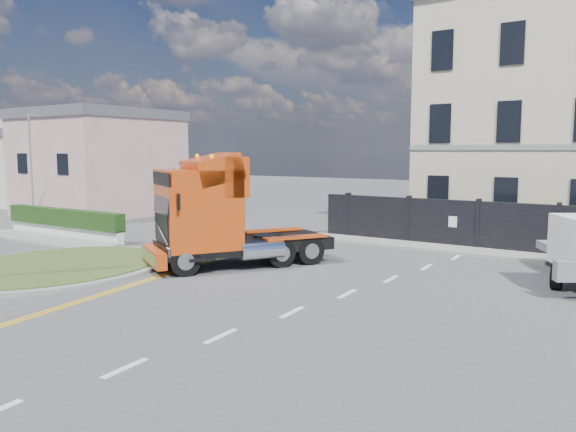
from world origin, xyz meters
The scene contains 12 objects.
ground centered at (0.00, 0.00, 0.00)m, with size 120.00×120.00×0.00m, color #424244.
traffic_island centered at (-7.00, -3.00, 0.08)m, with size 6.80×6.80×0.17m.
hedge_wall centered at (-13.00, 1.50, 0.74)m, with size 8.00×0.55×1.35m.
pavement_side centered at (-13.00, 0.40, 0.05)m, with size 8.50×1.80×0.10m, color gray.
seaside_bldg_pink centered at (-20.00, 9.00, 3.00)m, with size 8.00×8.00×6.00m, color #D4A6A6.
seaside_bldg_cream centered at (-28.00, 11.00, 2.50)m, with size 9.00×8.00×5.00m, color beige.
seaside_bldg_white centered at (-35.00, 12.00, 3.25)m, with size 8.00×8.00×6.50m, color silver.
hoarding_fence centered at (6.55, 9.00, 1.00)m, with size 18.80×0.25×2.00m.
georgian_building centered at (6.00, 16.50, 5.77)m, with size 12.30×10.30×12.80m.
pavement_far centered at (6.00, 8.10, 0.06)m, with size 20.00×1.60×0.12m, color gray.
truck centered at (-2.67, 0.41, 1.72)m, with size 5.35×6.71×3.84m.
lamppost_slim centered at (-16.73, 2.30, 3.53)m, with size 0.24×0.49×5.97m.
Camera 1 is at (10.23, -14.26, 4.03)m, focal length 35.00 mm.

